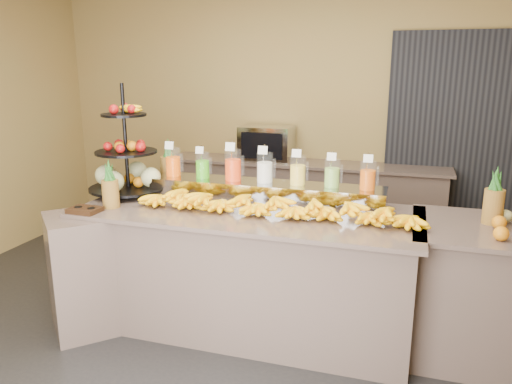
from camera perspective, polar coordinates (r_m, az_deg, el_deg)
The scene contains 19 objects.
ground at distance 3.78m, azimuth -2.39°, elevation -16.99°, with size 6.00×6.00×0.00m, color black.
room_envelope at distance 3.93m, azimuth 3.93°, elevation 13.01°, with size 6.04×5.02×2.82m.
buffet_counter at distance 3.82m, azimuth -2.78°, elevation -8.79°, with size 2.75×1.25×0.93m.
right_counter at distance 3.79m, azimuth 25.24°, elevation -10.37°, with size 1.08×0.88×0.93m.
back_ledge at distance 5.60m, azimuth 5.34°, elevation -1.22°, with size 3.10×0.55×0.93m.
pitcher_tray at distance 3.89m, azimuth 1.00°, elevation 0.04°, with size 1.85×0.30×0.15m, color gray.
juice_pitcher_orange_a at distance 4.13m, azimuth -9.45°, elevation 3.22°, with size 0.13×0.13×0.30m.
juice_pitcher_green at distance 4.02m, azimuth -6.12°, elevation 2.89°, with size 0.11×0.12×0.27m.
juice_pitcher_orange_b at distance 3.92m, azimuth -2.64°, elevation 2.91°, with size 0.13×0.14×0.32m.
juice_pitcher_milk at distance 3.85m, azimuth 1.01°, elevation 2.60°, with size 0.13×0.13×0.30m.
juice_pitcher_lemon at distance 3.78m, azimuth 4.79°, elevation 2.29°, with size 0.12×0.12×0.29m.
juice_pitcher_lime at distance 3.74m, azimuth 8.68°, elevation 1.96°, with size 0.12×0.12×0.28m.
juice_pitcher_orange_c at distance 3.71m, azimuth 12.65°, elevation 1.68°, with size 0.12×0.12×0.28m.
banana_heap at distance 3.54m, azimuth 2.29°, elevation -1.32°, with size 2.13×0.19×0.18m.
fruit_stand at distance 4.19m, azimuth -14.02°, elevation 2.81°, with size 0.79×0.79×0.90m.
condiment_caddy at distance 3.81m, azimuth -18.97°, elevation -1.95°, with size 0.22×0.16×0.03m, color black.
pineapple_left_a at distance 3.85m, azimuth -16.31°, elevation 0.23°, with size 0.12×0.12×0.37m.
pineapple_left_b at distance 4.36m, azimuth -9.90°, elevation 2.61°, with size 0.15×0.15×0.43m.
oven_warmer at distance 5.56m, azimuth 1.25°, elevation 5.61°, with size 0.57×0.40×0.38m, color gray.
Camera 1 is at (1.11, -3.03, 1.97)m, focal length 35.00 mm.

